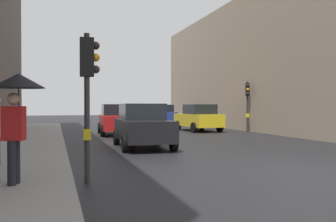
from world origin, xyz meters
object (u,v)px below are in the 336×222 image
car_dark_suv (143,126)px  pedestrian_with_umbrella (17,97)px  car_blue_van (162,115)px  car_yellow_taxi (198,118)px  traffic_light_near_left (88,80)px  traffic_light_mid_street (247,97)px  car_red_sedan (117,119)px

car_dark_suv → pedestrian_with_umbrella: (-4.05, -7.02, 0.96)m
car_blue_van → car_yellow_taxi: bearing=-89.6°
traffic_light_near_left → car_yellow_taxi: size_ratio=0.75×
traffic_light_mid_street → car_red_sedan: size_ratio=0.75×
car_blue_van → car_dark_suv: 18.42m
traffic_light_mid_street → car_dark_suv: bearing=-140.5°
traffic_light_near_left → car_red_sedan: traffic_light_near_left is taller
car_red_sedan → car_dark_suv: same height
car_dark_suv → pedestrian_with_umbrella: bearing=-120.0°
car_yellow_taxi → pedestrian_with_umbrella: 18.51m
traffic_light_near_left → car_blue_van: (8.31, 23.92, -1.37)m
car_dark_suv → pedestrian_with_umbrella: pedestrian_with_umbrella is taller
car_blue_van → car_red_sedan: size_ratio=0.99×
pedestrian_with_umbrella → traffic_light_mid_street: bearing=48.3°
traffic_light_near_left → car_yellow_taxi: 17.29m
traffic_light_near_left → traffic_light_mid_street: size_ratio=1.01×
traffic_light_near_left → traffic_light_mid_street: (11.04, 13.31, -0.02)m
car_dark_suv → pedestrian_with_umbrella: 8.16m
car_blue_van → car_red_sedan: same height
traffic_light_mid_street → car_red_sedan: traffic_light_mid_street is taller
car_blue_van → pedestrian_with_umbrella: bearing=-111.6°
traffic_light_near_left → car_dark_suv: 7.06m
car_red_sedan → pedestrian_with_umbrella: pedestrian_with_umbrella is taller
traffic_light_near_left → car_blue_van: bearing=70.8°
car_blue_van → traffic_light_mid_street: bearing=-75.6°
traffic_light_mid_street → car_blue_van: traffic_light_mid_street is taller
car_blue_van → car_dark_suv: same height
traffic_light_mid_street → car_red_sedan: (-8.32, 0.20, -1.35)m
car_blue_van → car_yellow_taxi: (0.06, -8.86, 0.00)m
traffic_light_mid_street → car_dark_suv: traffic_light_mid_street is taller
traffic_light_near_left → traffic_light_mid_street: 17.29m
car_blue_van → car_dark_suv: (-5.66, -17.53, 0.00)m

